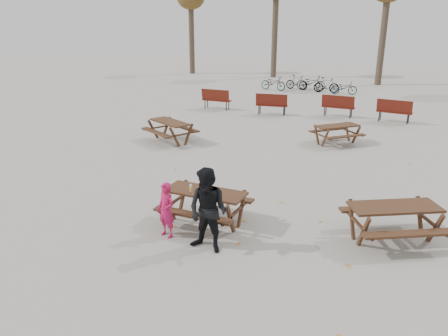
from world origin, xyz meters
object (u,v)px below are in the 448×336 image
at_px(soda_bottle, 191,188).
at_px(picnic_table_east, 393,223).
at_px(food_tray, 205,193).
at_px(main_picnic_table, 205,199).
at_px(adult, 208,211).
at_px(child, 166,210).
at_px(picnic_table_north, 170,131).
at_px(picnic_table_far, 336,134).

distance_m(soda_bottle, picnic_table_east, 4.30).
height_order(food_tray, soda_bottle, soda_bottle).
bearing_deg(main_picnic_table, adult, -60.06).
bearing_deg(main_picnic_table, soda_bottle, -152.07).
xyz_separation_m(food_tray, picnic_table_east, (3.80, 1.06, -0.40)).
bearing_deg(child, food_tray, 68.37).
bearing_deg(picnic_table_east, child, 171.76).
distance_m(child, picnic_table_north, 7.57).
distance_m(soda_bottle, picnic_table_far, 8.23).
height_order(food_tray, picnic_table_north, food_tray).
bearing_deg(main_picnic_table, picnic_table_north, 127.65).
xyz_separation_m(food_tray, picnic_table_far, (1.29, 8.07, -0.45)).
xyz_separation_m(food_tray, soda_bottle, (-0.34, 0.02, 0.05)).
bearing_deg(picnic_table_east, soda_bottle, 163.42).
bearing_deg(child, picnic_table_east, 36.59).
distance_m(main_picnic_table, picnic_table_far, 8.03).
bearing_deg(adult, soda_bottle, 138.14).
bearing_deg(picnic_table_east, food_tray, 164.87).
height_order(food_tray, picnic_table_far, food_tray).
bearing_deg(soda_bottle, child, -103.59).
bearing_deg(soda_bottle, picnic_table_north, 125.18).
xyz_separation_m(soda_bottle, child, (-0.18, -0.75, -0.25)).
xyz_separation_m(child, picnic_table_east, (4.32, 1.79, -0.21)).
distance_m(child, picnic_table_far, 8.99).
relative_size(food_tray, picnic_table_far, 0.11).
bearing_deg(child, picnic_table_north, 134.87).
distance_m(food_tray, picnic_table_far, 8.19).
xyz_separation_m(adult, picnic_table_far, (0.75, 8.97, -0.51)).
bearing_deg(child, main_picnic_table, 77.13).
bearing_deg(adult, picnic_table_far, 89.36).
relative_size(picnic_table_east, picnic_table_far, 1.12).
bearing_deg(picnic_table_north, adult, -27.40).
relative_size(child, picnic_table_east, 0.66).
relative_size(soda_bottle, child, 0.14).
xyz_separation_m(main_picnic_table, soda_bottle, (-0.27, -0.14, 0.26)).
bearing_deg(food_tray, child, -125.69).
xyz_separation_m(soda_bottle, picnic_table_far, (1.64, 8.05, -0.50)).
relative_size(food_tray, picnic_table_east, 0.10).
bearing_deg(adult, child, 175.21).
xyz_separation_m(adult, picnic_table_north, (-4.94, 6.67, -0.47)).
bearing_deg(picnic_table_north, picnic_table_far, 48.10).
xyz_separation_m(food_tray, adult, (0.54, -0.90, 0.06)).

